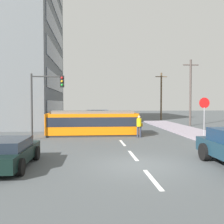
# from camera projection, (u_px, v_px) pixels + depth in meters

# --- Properties ---
(ground_plane) EXTENTS (120.00, 120.00, 0.00)m
(ground_plane) POSITION_uv_depth(u_px,v_px,m) (116.00, 135.00, 20.81)
(ground_plane) COLOR #484D50
(sidewalk_curb_right) EXTENTS (3.20, 36.00, 0.14)m
(sidewalk_curb_right) POSITION_uv_depth(u_px,v_px,m) (221.00, 141.00, 17.44)
(sidewalk_curb_right) COLOR gray
(sidewalk_curb_right) RESTS_ON ground
(lane_stripe_0) EXTENTS (0.16, 2.40, 0.01)m
(lane_stripe_0) POSITION_uv_depth(u_px,v_px,m) (152.00, 179.00, 8.87)
(lane_stripe_0) COLOR silver
(lane_stripe_0) RESTS_ON ground
(lane_stripe_1) EXTENTS (0.16, 2.40, 0.01)m
(lane_stripe_1) POSITION_uv_depth(u_px,v_px,m) (133.00, 155.00, 12.85)
(lane_stripe_1) COLOR silver
(lane_stripe_1) RESTS_ON ground
(lane_stripe_2) EXTENTS (0.16, 2.40, 0.01)m
(lane_stripe_2) POSITION_uv_depth(u_px,v_px,m) (123.00, 143.00, 16.83)
(lane_stripe_2) COLOR silver
(lane_stripe_2) RESTS_ON ground
(lane_stripe_3) EXTENTS (0.16, 2.40, 0.01)m
(lane_stripe_3) POSITION_uv_depth(u_px,v_px,m) (110.00, 128.00, 26.96)
(lane_stripe_3) COLOR silver
(lane_stripe_3) RESTS_ON ground
(lane_stripe_4) EXTENTS (0.16, 2.40, 0.01)m
(lane_stripe_4) POSITION_uv_depth(u_px,v_px,m) (106.00, 123.00, 32.93)
(lane_stripe_4) COLOR silver
(lane_stripe_4) RESTS_ON ground
(streetcar_tram) EXTENTS (7.25, 2.57, 1.99)m
(streetcar_tram) POSITION_uv_depth(u_px,v_px,m) (92.00, 123.00, 20.77)
(streetcar_tram) COLOR orange
(streetcar_tram) RESTS_ON ground
(city_bus) EXTENTS (2.62, 5.90, 1.78)m
(city_bus) POSITION_uv_depth(u_px,v_px,m) (98.00, 118.00, 27.57)
(city_bus) COLOR navy
(city_bus) RESTS_ON ground
(pedestrian_crossing) EXTENTS (0.47, 0.36, 1.67)m
(pedestrian_crossing) POSITION_uv_depth(u_px,v_px,m) (139.00, 125.00, 19.49)
(pedestrian_crossing) COLOR #2B3040
(pedestrian_crossing) RESTS_ON ground
(parked_sedan_near) EXTENTS (2.05, 4.30, 1.19)m
(parked_sedan_near) POSITION_uv_depth(u_px,v_px,m) (7.00, 152.00, 10.48)
(parked_sedan_near) COLOR black
(parked_sedan_near) RESTS_ON ground
(parked_sedan_mid) EXTENTS (2.11, 4.13, 1.19)m
(parked_sedan_mid) POSITION_uv_depth(u_px,v_px,m) (59.00, 124.00, 24.45)
(parked_sedan_mid) COLOR silver
(parked_sedan_mid) RESTS_ON ground
(stop_sign) EXTENTS (0.76, 0.07, 2.88)m
(stop_sign) POSITION_uv_depth(u_px,v_px,m) (204.00, 109.00, 18.24)
(stop_sign) COLOR gray
(stop_sign) RESTS_ON sidewalk_curb_right
(traffic_light_mast) EXTENTS (2.37, 0.33, 4.73)m
(traffic_light_mast) POSITION_uv_depth(u_px,v_px,m) (45.00, 94.00, 18.32)
(traffic_light_mast) COLOR #333333
(traffic_light_mast) RESTS_ON ground
(utility_pole_mid) EXTENTS (1.80, 0.24, 7.53)m
(utility_pole_mid) POSITION_uv_depth(u_px,v_px,m) (190.00, 91.00, 29.09)
(utility_pole_mid) COLOR #4B403C
(utility_pole_mid) RESTS_ON ground
(utility_pole_far) EXTENTS (1.80, 0.24, 7.18)m
(utility_pole_far) POSITION_uv_depth(u_px,v_px,m) (161.00, 95.00, 38.92)
(utility_pole_far) COLOR brown
(utility_pole_far) RESTS_ON ground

